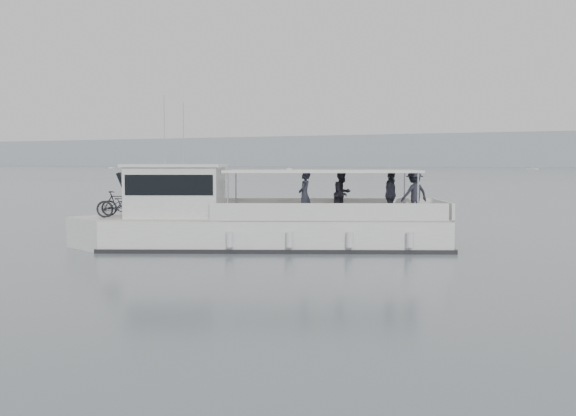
% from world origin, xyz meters
% --- Properties ---
extents(ground, '(1400.00, 1400.00, 0.00)m').
position_xyz_m(ground, '(0.00, 0.00, 0.00)').
color(ground, '#566065').
rests_on(ground, ground).
extents(headland, '(1400.00, 90.00, 28.00)m').
position_xyz_m(headland, '(0.00, 560.00, 14.00)').
color(headland, '#939EA8').
rests_on(headland, ground).
extents(tour_boat, '(14.65, 8.85, 6.37)m').
position_xyz_m(tour_boat, '(3.93, -2.51, 1.05)').
color(tour_boat, white).
rests_on(tour_boat, ground).
extents(moored_fleet, '(455.93, 357.74, 9.84)m').
position_xyz_m(moored_fleet, '(-4.68, 217.47, 0.36)').
color(moored_fleet, white).
rests_on(moored_fleet, ground).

